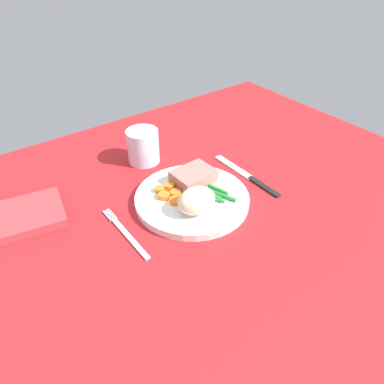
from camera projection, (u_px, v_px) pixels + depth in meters
dining_table at (190, 208)px, 77.17cm from camera, size 120.00×90.00×2.00cm
dinner_plate at (192, 199)px, 76.87cm from camera, size 24.01×24.01×1.60cm
meat_portion at (193, 177)px, 79.50cm from camera, size 8.93×7.05×2.85cm
mashed_potatoes at (196, 201)px, 71.08cm from camera, size 7.94×6.19×5.02cm
carrot_slices at (169, 193)px, 76.17cm from camera, size 5.03×7.44×1.15cm
green_beans at (214, 193)px, 76.48cm from camera, size 6.10×8.64×0.83cm
fork at (126, 233)px, 69.40cm from camera, size 1.44×16.60×0.40cm
knife at (248, 176)px, 84.66cm from camera, size 1.70×20.50×0.64cm
water_glass at (143, 148)px, 88.30cm from camera, size 7.70×7.70×8.18cm
napkin at (28, 215)px, 72.65cm from camera, size 15.41×14.28×1.76cm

